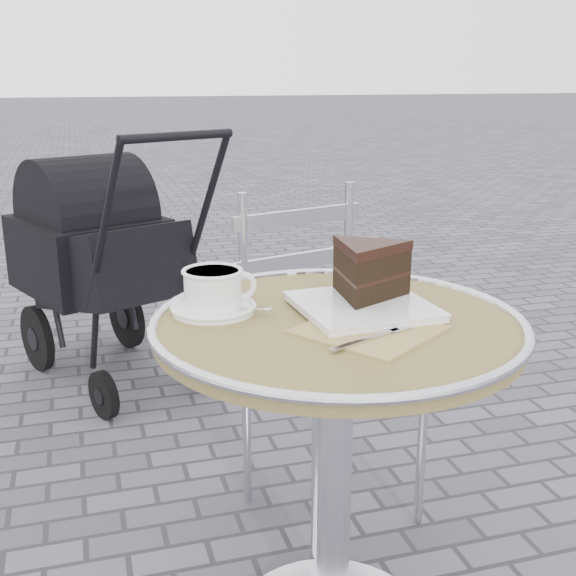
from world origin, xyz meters
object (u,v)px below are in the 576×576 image
object	(u,v)px
cake_plate_set	(366,278)
baby_stroller	(103,266)
cafe_table	(336,399)
cappuccino_set	(214,293)
bistro_chair	(313,316)

from	to	relation	value
cake_plate_set	baby_stroller	world-z (taller)	baby_stroller
cafe_table	cake_plate_set	xyz separation A→B (m)	(0.08, 0.06, 0.23)
cappuccino_set	baby_stroller	size ratio (longest dim) A/B	0.17
cappuccino_set	cake_plate_set	world-z (taller)	cake_plate_set
cappuccino_set	baby_stroller	bearing A→B (deg)	92.50
cafe_table	cappuccino_set	size ratio (longest dim) A/B	4.05
baby_stroller	cappuccino_set	bearing A→B (deg)	-107.75
cappuccino_set	baby_stroller	world-z (taller)	baby_stroller
cafe_table	bistro_chair	bearing A→B (deg)	76.33
cappuccino_set	baby_stroller	distance (m)	1.54
cafe_table	bistro_chair	size ratio (longest dim) A/B	0.83
bistro_chair	cappuccino_set	bearing A→B (deg)	-146.07
cappuccino_set	cake_plate_set	xyz separation A→B (m)	(0.29, -0.06, 0.02)
cappuccino_set	bistro_chair	size ratio (longest dim) A/B	0.20
cake_plate_set	cafe_table	bearing A→B (deg)	-147.93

